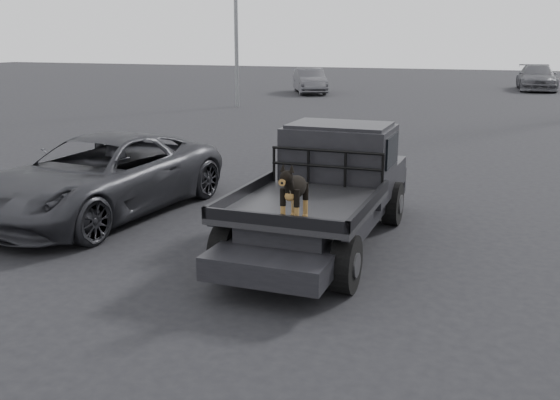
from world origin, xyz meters
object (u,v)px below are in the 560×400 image
at_px(distant_car_a, 310,81).
at_px(distant_car_b, 537,78).
at_px(flatbed_ute, 322,217).
at_px(dog, 295,192).
at_px(parked_suv, 101,176).

bearing_deg(distant_car_a, distant_car_b, 3.69).
height_order(flatbed_ute, distant_car_b, distant_car_b).
xyz_separation_m(dog, distant_car_a, (-8.80, 27.98, -0.57)).
relative_size(dog, distant_car_b, 0.14).
bearing_deg(parked_suv, distant_car_a, 104.63).
distance_m(flatbed_ute, dog, 1.99).
xyz_separation_m(dog, distant_car_b, (3.64, 35.00, -0.52)).
relative_size(flatbed_ute, distant_car_b, 1.02).
relative_size(distant_car_a, distant_car_b, 0.82).
distance_m(dog, parked_suv, 4.95).
bearing_deg(flatbed_ute, distant_car_a, 108.25).
height_order(parked_suv, distant_car_b, distant_car_b).
height_order(flatbed_ute, distant_car_a, distant_car_a).
distance_m(dog, distant_car_b, 35.19).
bearing_deg(parked_suv, dog, -19.74).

